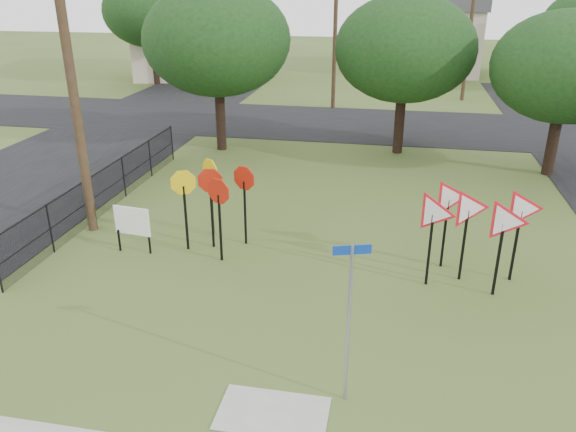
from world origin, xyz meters
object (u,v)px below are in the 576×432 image
object	(u,v)px
stop_sign_cluster	(214,189)
info_board	(132,222)
street_name_sign	(349,316)
yield_sign_cluster	(474,214)

from	to	relation	value
stop_sign_cluster	info_board	world-z (taller)	stop_sign_cluster
street_name_sign	yield_sign_cluster	xyz separation A→B (m)	(2.66, 5.09, 0.06)
stop_sign_cluster	info_board	distance (m)	2.50
yield_sign_cluster	info_board	distance (m)	9.26
stop_sign_cluster	yield_sign_cluster	xyz separation A→B (m)	(7.01, -0.73, 0.08)
stop_sign_cluster	info_board	size ratio (longest dim) A/B	1.74
street_name_sign	stop_sign_cluster	size ratio (longest dim) A/B	1.32
yield_sign_cluster	info_board	world-z (taller)	yield_sign_cluster
street_name_sign	yield_sign_cluster	size ratio (longest dim) A/B	0.98
street_name_sign	stop_sign_cluster	world-z (taller)	street_name_sign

